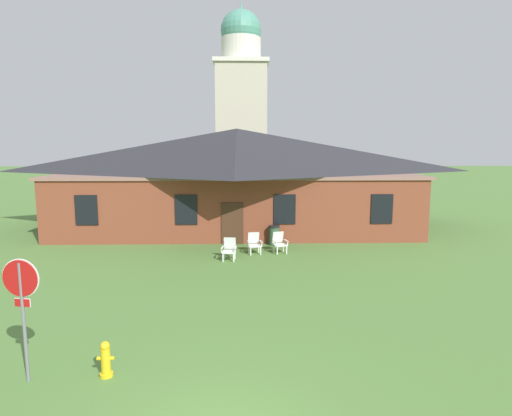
{
  "coord_description": "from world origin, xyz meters",
  "views": [
    {
      "loc": [
        0.45,
        -6.36,
        4.89
      ],
      "look_at": [
        0.86,
        8.9,
        2.68
      ],
      "focal_mm": 30.01,
      "sensor_mm": 36.0,
      "label": 1
    }
  ],
  "objects_px": {
    "lawn_chair_near_door": "(254,243)",
    "trash_bin": "(274,235)",
    "lawn_chair_left_end": "(279,242)",
    "fire_hydrant": "(106,360)",
    "stop_sign": "(22,296)",
    "lawn_chair_by_porch": "(229,249)"
  },
  "relations": [
    {
      "from": "lawn_chair_near_door",
      "to": "trash_bin",
      "type": "xyz_separation_m",
      "value": [
        1.03,
        1.65,
        -0.0
      ]
    },
    {
      "from": "lawn_chair_left_end",
      "to": "fire_hydrant",
      "type": "distance_m",
      "value": 11.6
    },
    {
      "from": "stop_sign",
      "to": "lawn_chair_near_door",
      "type": "bearing_deg",
      "value": 65.01
    },
    {
      "from": "stop_sign",
      "to": "trash_bin",
      "type": "distance_m",
      "value": 13.8
    },
    {
      "from": "trash_bin",
      "to": "lawn_chair_by_porch",
      "type": "bearing_deg",
      "value": -127.66
    },
    {
      "from": "stop_sign",
      "to": "lawn_chair_near_door",
      "type": "relative_size",
      "value": 2.76
    },
    {
      "from": "stop_sign",
      "to": "lawn_chair_by_porch",
      "type": "bearing_deg",
      "value": 67.93
    },
    {
      "from": "lawn_chair_by_porch",
      "to": "stop_sign",
      "type": "bearing_deg",
      "value": -112.07
    },
    {
      "from": "lawn_chair_near_door",
      "to": "lawn_chair_by_porch",
      "type": "bearing_deg",
      "value": -134.61
    },
    {
      "from": "lawn_chair_by_porch",
      "to": "lawn_chair_left_end",
      "type": "xyz_separation_m",
      "value": [
        2.26,
        1.23,
        0.0
      ]
    },
    {
      "from": "lawn_chair_near_door",
      "to": "stop_sign",
      "type": "bearing_deg",
      "value": -114.99
    },
    {
      "from": "lawn_chair_left_end",
      "to": "fire_hydrant",
      "type": "relative_size",
      "value": 1.21
    },
    {
      "from": "stop_sign",
      "to": "lawn_chair_left_end",
      "type": "xyz_separation_m",
      "value": [
        6.15,
        10.81,
        -1.38
      ]
    },
    {
      "from": "lawn_chair_by_porch",
      "to": "trash_bin",
      "type": "relative_size",
      "value": 0.98
    },
    {
      "from": "fire_hydrant",
      "to": "trash_bin",
      "type": "xyz_separation_m",
      "value": [
        4.44,
        12.2,
        0.12
      ]
    },
    {
      "from": "lawn_chair_left_end",
      "to": "trash_bin",
      "type": "bearing_deg",
      "value": 94.87
    },
    {
      "from": "stop_sign",
      "to": "lawn_chair_by_porch",
      "type": "xyz_separation_m",
      "value": [
        3.89,
        9.59,
        -1.38
      ]
    },
    {
      "from": "lawn_chair_by_porch",
      "to": "trash_bin",
      "type": "xyz_separation_m",
      "value": [
        2.13,
        2.76,
        -0.0
      ]
    },
    {
      "from": "lawn_chair_near_door",
      "to": "trash_bin",
      "type": "height_order",
      "value": "trash_bin"
    },
    {
      "from": "lawn_chair_left_end",
      "to": "fire_hydrant",
      "type": "xyz_separation_m",
      "value": [
        -4.58,
        -10.66,
        -0.12
      ]
    },
    {
      "from": "stop_sign",
      "to": "lawn_chair_by_porch",
      "type": "distance_m",
      "value": 10.43
    },
    {
      "from": "trash_bin",
      "to": "lawn_chair_left_end",
      "type": "bearing_deg",
      "value": -85.13
    }
  ]
}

